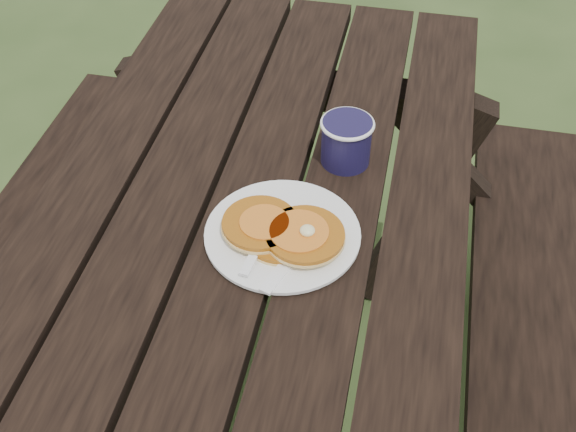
% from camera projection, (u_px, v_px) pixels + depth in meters
% --- Properties ---
extents(picnic_table, '(1.36, 1.80, 0.75)m').
position_uv_depth(picnic_table, '(237.00, 402.00, 1.41)').
color(picnic_table, black).
rests_on(picnic_table, ground).
extents(plate, '(0.30, 0.30, 0.01)m').
position_uv_depth(plate, '(283.00, 235.00, 1.20)').
color(plate, white).
rests_on(plate, picnic_table).
extents(pancake_stack, '(0.20, 0.14, 0.04)m').
position_uv_depth(pancake_stack, '(284.00, 231.00, 1.17)').
color(pancake_stack, '#B06213').
rests_on(pancake_stack, plate).
extents(knife, '(0.08, 0.18, 0.00)m').
position_uv_depth(knife, '(294.00, 255.00, 1.15)').
color(knife, white).
rests_on(knife, plate).
extents(fork, '(0.05, 0.16, 0.01)m').
position_uv_depth(fork, '(256.00, 251.00, 1.15)').
color(fork, white).
rests_on(fork, plate).
extents(coffee_cup, '(0.10, 0.10, 0.09)m').
position_uv_depth(coffee_cup, '(346.00, 139.00, 1.30)').
color(coffee_cup, '#171235').
rests_on(coffee_cup, picnic_table).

